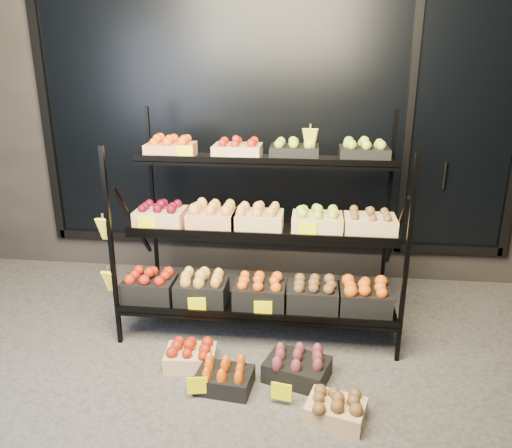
# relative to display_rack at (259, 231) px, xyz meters

# --- Properties ---
(ground) EXTENTS (24.00, 24.00, 0.00)m
(ground) POSITION_rel_display_rack_xyz_m (0.01, -0.60, -0.79)
(ground) COLOR #514F4C
(ground) RESTS_ON ground
(building) EXTENTS (6.00, 2.08, 3.50)m
(building) POSITION_rel_display_rack_xyz_m (0.01, 1.99, 0.96)
(building) COLOR #2D2826
(building) RESTS_ON ground
(display_rack) EXTENTS (2.18, 1.02, 1.66)m
(display_rack) POSITION_rel_display_rack_xyz_m (0.00, 0.00, 0.00)
(display_rack) COLOR black
(display_rack) RESTS_ON ground
(tag_floor_a) EXTENTS (0.13, 0.01, 0.12)m
(tag_floor_a) POSITION_rel_display_rack_xyz_m (-0.28, -1.00, -0.73)
(tag_floor_a) COLOR #FFF200
(tag_floor_a) RESTS_ON ground
(tag_floor_b) EXTENTS (0.13, 0.01, 0.12)m
(tag_floor_b) POSITION_rel_display_rack_xyz_m (0.25, -1.00, -0.73)
(tag_floor_b) COLOR #FFF200
(tag_floor_b) RESTS_ON ground
(floor_crate_left) EXTENTS (0.37, 0.28, 0.18)m
(floor_crate_left) POSITION_rel_display_rack_xyz_m (-0.41, -0.65, -0.70)
(floor_crate_left) COLOR #DCB57F
(floor_crate_left) RESTS_ON ground
(floor_crate_midleft) EXTENTS (0.38, 0.30, 0.19)m
(floor_crate_midleft) POSITION_rel_display_rack_xyz_m (-0.13, -0.87, -0.70)
(floor_crate_midleft) COLOR black
(floor_crate_midleft) RESTS_ON ground
(floor_crate_midright) EXTENTS (0.39, 0.33, 0.18)m
(floor_crate_midright) POSITION_rel_display_rack_xyz_m (0.58, -1.09, -0.70)
(floor_crate_midright) COLOR #DCB57F
(floor_crate_midright) RESTS_ON ground
(floor_crate_right) EXTENTS (0.48, 0.41, 0.20)m
(floor_crate_right) POSITION_rel_display_rack_xyz_m (0.34, -0.71, -0.69)
(floor_crate_right) COLOR black
(floor_crate_right) RESTS_ON ground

